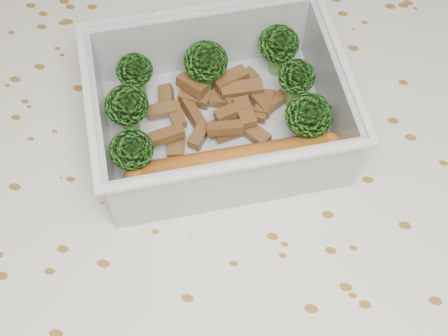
# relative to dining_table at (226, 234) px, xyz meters

# --- Properties ---
(dining_table) EXTENTS (1.40, 0.90, 0.75)m
(dining_table) POSITION_rel_dining_table_xyz_m (0.00, 0.00, 0.00)
(dining_table) COLOR brown
(dining_table) RESTS_ON ground
(tablecloth) EXTENTS (1.46, 0.96, 0.19)m
(tablecloth) POSITION_rel_dining_table_xyz_m (0.00, 0.00, 0.05)
(tablecloth) COLOR beige
(tablecloth) RESTS_ON dining_table
(lunch_container) EXTENTS (0.24, 0.22, 0.07)m
(lunch_container) POSITION_rel_dining_table_xyz_m (-0.02, 0.05, 0.11)
(lunch_container) COLOR silver
(lunch_container) RESTS_ON tablecloth
(broccoli_florets) EXTENTS (0.17, 0.16, 0.05)m
(broccoli_florets) POSITION_rel_dining_table_xyz_m (-0.02, 0.06, 0.13)
(broccoli_florets) COLOR #608C3F
(broccoli_florets) RESTS_ON lunch_container
(meat_pile) EXTENTS (0.11, 0.10, 0.02)m
(meat_pile) POSITION_rel_dining_table_xyz_m (-0.02, 0.06, 0.10)
(meat_pile) COLOR brown
(meat_pile) RESTS_ON lunch_container
(sausage) EXTENTS (0.16, 0.08, 0.03)m
(sausage) POSITION_rel_dining_table_xyz_m (0.00, 0.01, 0.11)
(sausage) COLOR #B15B1C
(sausage) RESTS_ON lunch_container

